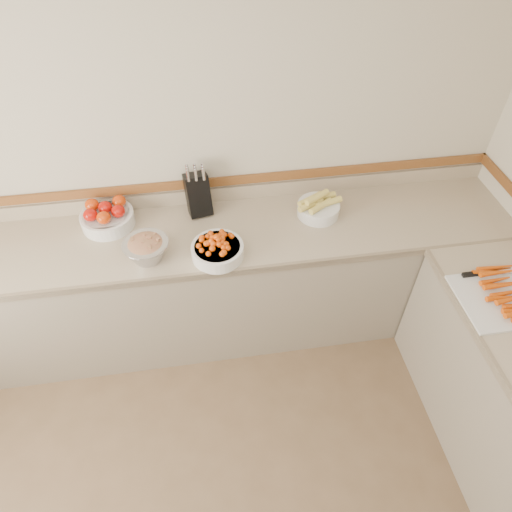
{
  "coord_description": "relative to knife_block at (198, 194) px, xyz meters",
  "views": [
    {
      "loc": [
        0.09,
        -0.37,
        2.75
      ],
      "look_at": [
        0.35,
        1.35,
        1.0
      ],
      "focal_mm": 32.0,
      "sensor_mm": 36.0,
      "label": 1
    }
  ],
  "objects": [
    {
      "name": "back_wall",
      "position": [
        -0.07,
        0.1,
        0.26
      ],
      "size": [
        4.0,
        0.0,
        4.0
      ],
      "primitive_type": "plane",
      "rotation": [
        1.57,
        0.0,
        0.0
      ],
      "color": "beige",
      "rests_on": "ground_plane"
    },
    {
      "name": "tomato_bowl",
      "position": [
        -0.56,
        -0.04,
        -0.07
      ],
      "size": [
        0.32,
        0.32,
        0.16
      ],
      "color": "silver",
      "rests_on": "counter_back"
    },
    {
      "name": "counter_back",
      "position": [
        -0.07,
        -0.22,
        -0.58
      ],
      "size": [
        4.0,
        0.65,
        1.08
      ],
      "color": "tan",
      "rests_on": "ground_plane"
    },
    {
      "name": "cherry_tomato_bowl",
      "position": [
        0.08,
        -0.42,
        -0.08
      ],
      "size": [
        0.3,
        0.3,
        0.16
      ],
      "color": "silver",
      "rests_on": "counter_back"
    },
    {
      "name": "corn_bowl",
      "position": [
        0.73,
        -0.14,
        -0.08
      ],
      "size": [
        0.29,
        0.26,
        0.16
      ],
      "color": "silver",
      "rests_on": "counter_back"
    },
    {
      "name": "knife_block",
      "position": [
        0.0,
        0.0,
        0.0
      ],
      "size": [
        0.17,
        0.19,
        0.34
      ],
      "color": "black",
      "rests_on": "counter_back"
    },
    {
      "name": "cutting_board",
      "position": [
        1.54,
        -0.96,
        -0.12
      ],
      "size": [
        0.5,
        0.41,
        0.07
      ],
      "color": "silver",
      "rests_on": "counter_right"
    },
    {
      "name": "rhubarb_bowl",
      "position": [
        -0.32,
        -0.37,
        -0.06
      ],
      "size": [
        0.26,
        0.26,
        0.15
      ],
      "color": "#B2B2BA",
      "rests_on": "counter_back"
    }
  ]
}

